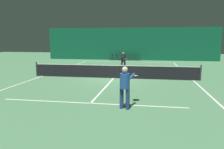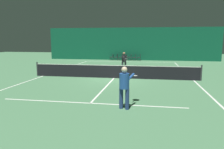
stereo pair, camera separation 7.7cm
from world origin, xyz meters
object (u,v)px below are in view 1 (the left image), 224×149
at_px(courtside_chair_2, 120,57).
at_px(courtside_chair_5, 134,57).
at_px(player_far, 123,60).
at_px(courtside_chair_1, 116,57).
at_px(tennis_net, 114,71).
at_px(courtside_chair_0, 111,57).
at_px(courtside_chair_4, 129,57).
at_px(courtside_chair_6, 138,57).
at_px(courtside_chair_3, 125,57).
at_px(player_near, 125,84).

xyz_separation_m(courtside_chair_2, courtside_chair_5, (1.83, 0.00, 0.00)).
height_order(player_far, courtside_chair_5, player_far).
height_order(courtside_chair_1, courtside_chair_2, same).
height_order(tennis_net, courtside_chair_0, tennis_net).
bearing_deg(courtside_chair_0, courtside_chair_4, 90.00).
height_order(tennis_net, courtside_chair_6, tennis_net).
relative_size(player_far, courtside_chair_1, 2.00).
relative_size(courtside_chair_1, courtside_chair_4, 1.00).
bearing_deg(courtside_chair_2, player_far, 8.82).
bearing_deg(courtside_chair_6, courtside_chair_0, -90.00).
distance_m(courtside_chair_0, courtside_chair_3, 1.83).
relative_size(player_near, courtside_chair_5, 2.03).
distance_m(courtside_chair_3, courtside_chair_4, 0.61).
height_order(courtside_chair_0, courtside_chair_6, same).
relative_size(tennis_net, courtside_chair_0, 14.29).
distance_m(courtside_chair_0, courtside_chair_6, 3.67).
relative_size(player_near, courtside_chair_1, 2.03).
bearing_deg(player_far, player_near, -11.14).
bearing_deg(courtside_chair_1, courtside_chair_3, 90.00).
bearing_deg(player_near, courtside_chair_3, 25.42).
xyz_separation_m(tennis_net, courtside_chair_2, (-1.29, 13.80, -0.03)).
height_order(player_near, player_far, player_near).
bearing_deg(courtside_chair_6, tennis_net, -4.79).
relative_size(courtside_chair_4, courtside_chair_5, 1.00).
height_order(tennis_net, courtside_chair_1, tennis_net).
xyz_separation_m(tennis_net, player_near, (1.55, -6.89, 0.48)).
relative_size(player_far, courtside_chair_0, 2.00).
xyz_separation_m(player_near, player_far, (-1.25, 10.38, -0.01)).
distance_m(courtside_chair_2, courtside_chair_6, 2.44).
bearing_deg(courtside_chair_3, player_far, 5.47).
bearing_deg(tennis_net, courtside_chair_0, 100.32).
xyz_separation_m(courtside_chair_1, courtside_chair_6, (3.06, 0.00, 0.00)).
relative_size(courtside_chair_2, courtside_chair_6, 1.00).
distance_m(courtside_chair_1, courtside_chair_5, 2.44).
xyz_separation_m(player_far, courtside_chair_6, (0.85, 10.30, -0.49)).
bearing_deg(player_near, player_far, 26.10).
xyz_separation_m(player_near, courtside_chair_0, (-4.07, 20.68, -0.51)).
bearing_deg(courtside_chair_0, courtside_chair_5, 90.00).
bearing_deg(courtside_chair_1, courtside_chair_5, 90.00).
height_order(player_near, courtside_chair_2, player_near).
bearing_deg(courtside_chair_1, courtside_chair_0, -90.00).
height_order(player_far, courtside_chair_0, player_far).
distance_m(courtside_chair_1, courtside_chair_6, 3.06).
distance_m(player_near, courtside_chair_2, 20.88).
relative_size(player_near, courtside_chair_2, 2.03).
relative_size(player_near, player_far, 1.02).
bearing_deg(courtside_chair_2, courtside_chair_0, -90.00).
bearing_deg(courtside_chair_5, courtside_chair_4, -90.00).
bearing_deg(player_far, tennis_net, -23.03).
bearing_deg(courtside_chair_6, courtside_chair_3, -90.00).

